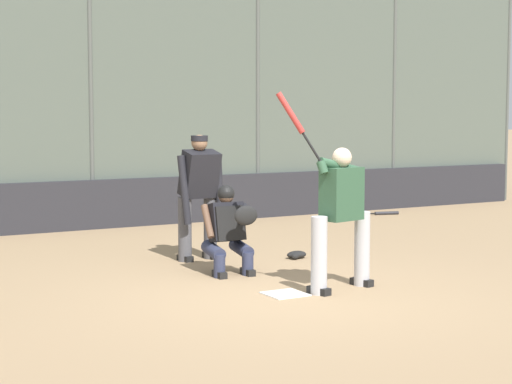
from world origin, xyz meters
The scene contains 10 objects.
ground_plane centered at (0.00, 0.00, 0.00)m, with size 160.00×160.00×0.00m, color #9E7F5B.
home_plate_marker centered at (0.00, 0.00, 0.01)m, with size 0.43×0.43×0.01m, color white.
backstop_fence centered at (0.00, -6.37, 2.50)m, with size 20.03×0.08×4.82m.
padding_wall centered at (0.00, -6.27, 0.42)m, with size 19.55×0.18×0.85m, color #28282D.
bleachers_beyond centered at (-3.73, -8.87, 0.48)m, with size 13.96×2.50×1.48m.
batter_at_plate centered at (-0.67, 0.10, 0.88)m, with size 1.13×0.59×2.23m.
catcher_behind_plate centered at (-0.02, -1.36, 0.58)m, with size 0.59×0.71×1.11m.
umpire_home centered at (-0.16, -2.47, 0.92)m, with size 0.70×0.45×1.71m.
spare_bat_near_backstop centered at (-5.66, -5.41, 0.03)m, with size 0.85×0.29×0.07m.
fielding_glove_on_dirt centered at (-1.38, -1.93, 0.05)m, with size 0.29×0.22×0.11m.
Camera 1 is at (4.91, 7.91, 1.98)m, focal length 60.00 mm.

